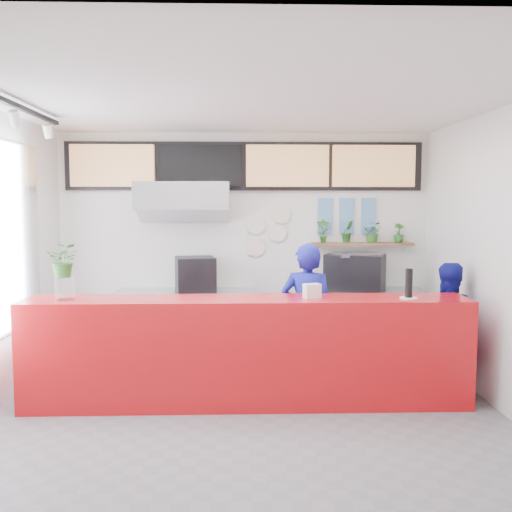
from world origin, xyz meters
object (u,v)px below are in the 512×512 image
(panini_oven, at_px, (195,274))
(staff_right, at_px, (446,325))
(espresso_machine, at_px, (355,272))
(service_counter, at_px, (247,351))
(pepper_mill, at_px, (409,283))
(staff_center, at_px, (307,316))

(panini_oven, bearing_deg, staff_right, -35.57)
(espresso_machine, bearing_deg, panini_oven, -158.41)
(staff_right, bearing_deg, service_counter, 1.67)
(espresso_machine, height_order, staff_right, staff_right)
(espresso_machine, relative_size, staff_right, 0.53)
(espresso_machine, height_order, pepper_mill, pepper_mill)
(service_counter, height_order, panini_oven, panini_oven)
(service_counter, relative_size, panini_oven, 9.08)
(panini_oven, xyz_separation_m, pepper_mill, (2.28, -1.88, 0.14))
(espresso_machine, distance_m, staff_center, 1.54)
(service_counter, xyz_separation_m, pepper_mill, (1.62, -0.08, 0.71))
(service_counter, height_order, pepper_mill, pepper_mill)
(service_counter, height_order, staff_center, staff_center)
(espresso_machine, relative_size, staff_center, 0.46)
(service_counter, relative_size, staff_center, 2.78)
(panini_oven, bearing_deg, pepper_mill, -50.59)
(service_counter, relative_size, espresso_machine, 6.02)
(espresso_machine, height_order, staff_center, staff_center)
(staff_center, height_order, pepper_mill, staff_center)
(staff_center, distance_m, pepper_mill, 1.21)
(panini_oven, height_order, pepper_mill, pepper_mill)
(pepper_mill, bearing_deg, staff_center, 147.41)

